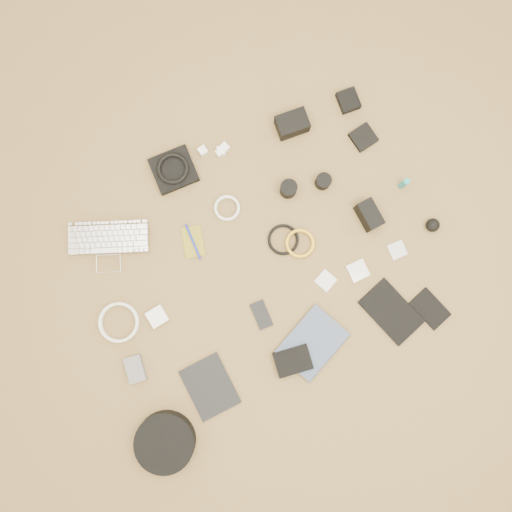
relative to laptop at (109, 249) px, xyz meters
name	(u,v)px	position (x,y,z in m)	size (l,w,h in m)	color
room_shell	(256,216)	(0.48, -0.32, 1.24)	(4.04, 4.04, 2.58)	brown
laptop	(109,249)	(0.00, 0.00, 0.00)	(0.31, 0.22, 0.02)	silver
headphone_pouch	(174,170)	(0.36, 0.17, 0.00)	(0.16, 0.15, 0.03)	black
headphones	(173,169)	(0.36, 0.17, 0.02)	(0.12, 0.12, 0.02)	black
charger_a	(203,151)	(0.50, 0.18, 0.00)	(0.03, 0.03, 0.03)	white
charger_b	(220,153)	(0.55, 0.15, 0.00)	(0.03, 0.03, 0.02)	white
charger_c	(225,148)	(0.58, 0.16, 0.00)	(0.03, 0.03, 0.03)	white
charger_d	(221,151)	(0.56, 0.15, 0.00)	(0.03, 0.03, 0.03)	white
dslr_camera	(292,124)	(0.85, 0.12, 0.02)	(0.12, 0.08, 0.07)	black
lens_pouch	(348,101)	(1.10, 0.10, 0.00)	(0.08, 0.09, 0.03)	black
notebook_olive	(193,242)	(0.30, -0.12, -0.01)	(0.08, 0.12, 0.01)	olive
pen_blue	(193,242)	(0.30, -0.12, 0.00)	(0.01, 0.01, 0.15)	#141EA6
cable_white_a	(227,208)	(0.48, -0.06, -0.01)	(0.10, 0.10, 0.01)	white
lens_a	(288,189)	(0.72, -0.11, 0.02)	(0.07, 0.07, 0.07)	black
lens_b	(323,181)	(0.86, -0.14, 0.02)	(0.06, 0.06, 0.06)	black
card_reader	(363,137)	(1.09, -0.05, 0.00)	(0.09, 0.09, 0.02)	black
power_brick	(157,317)	(0.05, -0.32, 0.00)	(0.07, 0.07, 0.03)	white
cable_white_b	(119,322)	(-0.09, -0.27, -0.01)	(0.16, 0.16, 0.01)	white
cable_black	(283,240)	(0.62, -0.27, -0.01)	(0.12, 0.12, 0.01)	black
cable_yellow	(300,244)	(0.67, -0.31, -0.01)	(0.11, 0.11, 0.01)	gold
flash	(369,215)	(0.95, -0.34, 0.03)	(0.06, 0.11, 0.08)	black
lens_cleaner	(404,184)	(1.13, -0.29, 0.03)	(0.02, 0.02, 0.08)	teal
battery_charger	(135,369)	(-0.11, -0.46, 0.00)	(0.06, 0.10, 0.03)	slate
tablet	(210,387)	(0.11, -0.65, -0.01)	(0.16, 0.21, 0.01)	black
phone	(261,315)	(0.41, -0.49, -0.01)	(0.06, 0.11, 0.01)	black
filter_case_left	(326,281)	(0.69, -0.49, -0.01)	(0.06, 0.06, 0.01)	silver
filter_case_mid	(358,271)	(0.82, -0.51, -0.01)	(0.07, 0.07, 0.01)	silver
filter_case_right	(397,250)	(1.00, -0.51, -0.01)	(0.06, 0.06, 0.01)	silver
air_blower	(433,225)	(1.16, -0.48, 0.01)	(0.05, 0.05, 0.05)	black
headphone_case	(165,442)	(-0.12, -0.75, 0.02)	(0.22, 0.22, 0.06)	black
drive_case	(293,361)	(0.44, -0.70, 0.00)	(0.14, 0.10, 0.03)	black
paperback	(330,359)	(0.57, -0.76, 0.00)	(0.18, 0.24, 0.02)	#3C4A67
notebook_black_a	(391,312)	(0.86, -0.71, 0.00)	(0.14, 0.23, 0.02)	black
notebook_black_b	(430,309)	(1.00, -0.76, -0.01)	(0.09, 0.14, 0.01)	black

